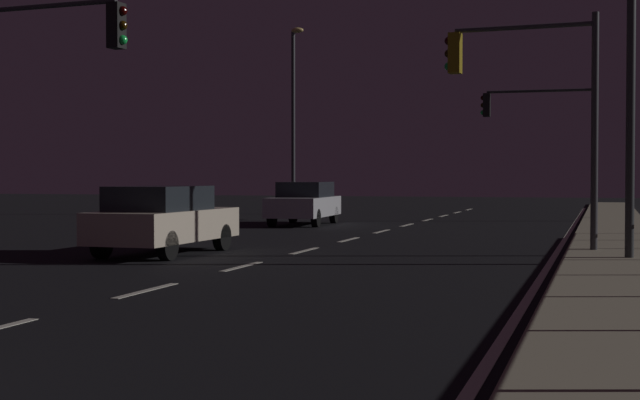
{
  "coord_description": "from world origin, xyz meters",
  "views": [
    {
      "loc": [
        6.87,
        -4.07,
        1.82
      ],
      "look_at": [
        -1.83,
        24.23,
        1.02
      ],
      "focal_mm": 52.14,
      "sensor_mm": 36.0,
      "label": 1
    }
  ],
  "objects_px": {
    "car_oncoming": "(304,202)",
    "street_lamp_mid_block": "(625,58)",
    "traffic_light_far_center": "(528,86)",
    "street_lamp_median": "(294,105)",
    "car": "(163,219)",
    "traffic_light_near_left": "(543,123)",
    "traffic_light_overhead_east": "(35,74)"
  },
  "relations": [
    {
      "from": "street_lamp_median",
      "to": "traffic_light_far_center",
      "type": "bearing_deg",
      "value": -57.38
    },
    {
      "from": "traffic_light_overhead_east",
      "to": "street_lamp_median",
      "type": "distance_m",
      "value": 23.26
    },
    {
      "from": "traffic_light_far_center",
      "to": "street_lamp_median",
      "type": "bearing_deg",
      "value": 122.62
    },
    {
      "from": "traffic_light_overhead_east",
      "to": "street_lamp_mid_block",
      "type": "relative_size",
      "value": 0.84
    },
    {
      "from": "car",
      "to": "car_oncoming",
      "type": "distance_m",
      "value": 13.13
    },
    {
      "from": "traffic_light_far_center",
      "to": "street_lamp_mid_block",
      "type": "bearing_deg",
      "value": -39.7
    },
    {
      "from": "car",
      "to": "traffic_light_near_left",
      "type": "relative_size",
      "value": 0.84
    },
    {
      "from": "traffic_light_far_center",
      "to": "traffic_light_near_left",
      "type": "bearing_deg",
      "value": 92.33
    },
    {
      "from": "street_lamp_mid_block",
      "to": "street_lamp_median",
      "type": "xyz_separation_m",
      "value": [
        -14.13,
        20.54,
        0.82
      ]
    },
    {
      "from": "traffic_light_near_left",
      "to": "street_lamp_median",
      "type": "relative_size",
      "value": 0.63
    },
    {
      "from": "car_oncoming",
      "to": "traffic_light_far_center",
      "type": "distance_m",
      "value": 14.06
    },
    {
      "from": "car_oncoming",
      "to": "traffic_light_near_left",
      "type": "xyz_separation_m",
      "value": [
        8.16,
        5.9,
        3.09
      ]
    },
    {
      "from": "traffic_light_near_left",
      "to": "street_lamp_median",
      "type": "bearing_deg",
      "value": 168.03
    },
    {
      "from": "traffic_light_overhead_east",
      "to": "car",
      "type": "bearing_deg",
      "value": 38.77
    },
    {
      "from": "car",
      "to": "street_lamp_mid_block",
      "type": "height_order",
      "value": "street_lamp_mid_block"
    },
    {
      "from": "traffic_light_overhead_east",
      "to": "street_lamp_median",
      "type": "xyz_separation_m",
      "value": [
        -1.91,
        23.16,
        1.02
      ]
    },
    {
      "from": "car",
      "to": "car_oncoming",
      "type": "bearing_deg",
      "value": 93.8
    },
    {
      "from": "car_oncoming",
      "to": "street_lamp_mid_block",
      "type": "bearing_deg",
      "value": -48.27
    },
    {
      "from": "street_lamp_mid_block",
      "to": "car",
      "type": "bearing_deg",
      "value": -175.06
    },
    {
      "from": "car",
      "to": "traffic_light_near_left",
      "type": "height_order",
      "value": "traffic_light_near_left"
    },
    {
      "from": "traffic_light_far_center",
      "to": "street_lamp_median",
      "type": "relative_size",
      "value": 0.63
    },
    {
      "from": "traffic_light_near_left",
      "to": "street_lamp_mid_block",
      "type": "xyz_separation_m",
      "value": [
        2.75,
        -18.13,
        0.31
      ]
    },
    {
      "from": "car",
      "to": "car_oncoming",
      "type": "relative_size",
      "value": 0.99
    },
    {
      "from": "traffic_light_far_center",
      "to": "street_lamp_mid_block",
      "type": "height_order",
      "value": "street_lamp_mid_block"
    },
    {
      "from": "traffic_light_far_center",
      "to": "car_oncoming",
      "type": "bearing_deg",
      "value": 130.04
    },
    {
      "from": "car_oncoming",
      "to": "street_lamp_mid_block",
      "type": "distance_m",
      "value": 16.74
    },
    {
      "from": "street_lamp_median",
      "to": "traffic_light_near_left",
      "type": "bearing_deg",
      "value": -11.97
    },
    {
      "from": "traffic_light_overhead_east",
      "to": "street_lamp_mid_block",
      "type": "bearing_deg",
      "value": 12.08
    },
    {
      "from": "car",
      "to": "traffic_light_near_left",
      "type": "xyz_separation_m",
      "value": [
        7.29,
        19.0,
        3.09
      ]
    },
    {
      "from": "traffic_light_overhead_east",
      "to": "car_oncoming",
      "type": "bearing_deg",
      "value": 84.99
    },
    {
      "from": "street_lamp_mid_block",
      "to": "street_lamp_median",
      "type": "bearing_deg",
      "value": 124.51
    },
    {
      "from": "traffic_light_far_center",
      "to": "street_lamp_median",
      "type": "xyz_separation_m",
      "value": [
        -12.04,
        18.81,
        1.17
      ]
    }
  ]
}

